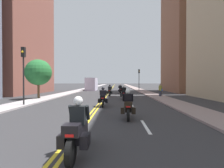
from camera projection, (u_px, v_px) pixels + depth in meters
ground_plane at (111, 89)px, 47.87m from camera, size 264.00×264.00×0.00m
sidewalk_left at (87, 89)px, 48.07m from camera, size 2.25×144.00×0.12m
sidewalk_right at (136, 89)px, 47.67m from camera, size 2.25×144.00×0.12m
centreline_yellow_inner at (111, 89)px, 47.87m from camera, size 0.12×132.00×0.01m
centreline_yellow_outer at (112, 89)px, 47.87m from camera, size 0.12×132.00×0.01m
lane_dashes_white at (125, 94)px, 28.80m from camera, size 0.14×56.40×0.01m
building_left_1 at (18, 28)px, 29.50m from camera, size 7.10×14.51×21.90m
building_right_1 at (191, 25)px, 34.41m from camera, size 8.69×12.07×26.14m
motorcycle_0 at (77, 131)px, 4.76m from camera, size 0.77×2.20×1.60m
motorcycle_1 at (128, 107)px, 9.40m from camera, size 0.78×2.13×1.60m
motorcycle_2 at (103, 98)px, 14.12m from camera, size 0.78×2.21×1.56m
motorcycle_3 at (124, 93)px, 19.63m from camera, size 0.77×2.22×1.60m
motorcycle_4 at (110, 91)px, 24.47m from camera, size 0.77×2.12×1.57m
motorcycle_5 at (120, 90)px, 29.59m from camera, size 0.78×2.09×1.59m
traffic_light_near at (23, 65)px, 14.21m from camera, size 0.28×0.38×4.78m
traffic_light_far at (139, 76)px, 35.94m from camera, size 0.28×0.38×4.48m
pedestrian_1 at (160, 90)px, 22.59m from camera, size 0.47×0.43×1.71m
street_tree_0 at (38, 72)px, 19.97m from camera, size 2.95×2.95×4.51m
parked_truck at (92, 85)px, 40.28m from camera, size 2.20×6.50×2.80m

